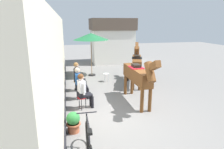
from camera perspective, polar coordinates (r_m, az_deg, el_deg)
name	(u,v)px	position (r m, az deg, el deg)	size (l,w,h in m)	color
ground_plane	(112,85)	(10.35, -0.08, -3.01)	(40.00, 40.00, 0.00)	slate
pub_facade_wall	(59,64)	(8.28, -15.15, 2.93)	(0.34, 14.00, 3.40)	beige
distant_cottage	(112,40)	(16.12, -0.03, 9.94)	(3.40, 2.60, 3.50)	silver
seated_visitor_near	(83,89)	(7.37, -8.34, -4.28)	(0.61, 0.48, 1.39)	red
seated_visitor_middle	(80,82)	(8.34, -9.35, -2.06)	(0.61, 0.49, 1.39)	black
seated_visitor_far	(78,75)	(9.38, -9.78, -0.19)	(0.61, 0.48, 1.39)	gold
saddled_horse_near	(138,75)	(7.78, 7.57, -0.29)	(0.51, 3.00, 2.06)	brown
saddled_horse_far	(137,62)	(10.39, 7.17, 3.55)	(1.26, 2.87, 2.06)	brown
flower_planter_near	(73,122)	(6.08, -11.18, -13.30)	(0.43, 0.43, 0.64)	#A85638
leaning_bicycle	(89,145)	(4.90, -6.68, -19.74)	(0.50, 1.76, 1.02)	black
cafe_parasol	(91,37)	(11.88, -6.14, 10.84)	(2.10, 2.10, 2.58)	black
spare_stool_white	(106,75)	(10.82, -1.71, -0.02)	(0.32, 0.32, 0.46)	white
satchel_bag	(80,84)	(10.28, -9.28, -2.75)	(0.28, 0.12, 0.20)	brown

